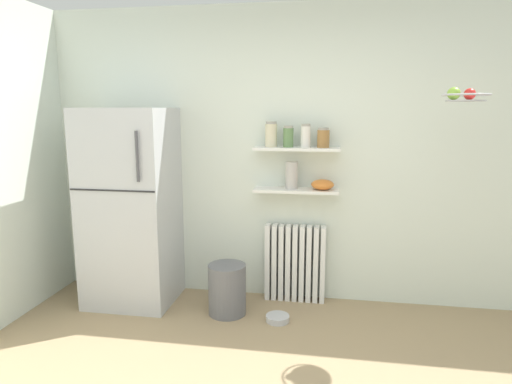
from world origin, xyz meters
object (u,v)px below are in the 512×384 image
at_px(refrigerator, 131,207).
at_px(storage_jar_2, 306,136).
at_px(storage_jar_1, 288,137).
at_px(hanging_fruit_basket, 464,96).
at_px(vase, 292,175).
at_px(shelf_bowl, 323,185).
at_px(storage_jar_3, 323,138).
at_px(storage_jar_0, 271,134).
at_px(pet_food_bowl, 278,318).
at_px(radiator, 295,263).
at_px(trash_bin, 227,289).

xyz_separation_m(refrigerator, storage_jar_2, (1.51, 0.21, 0.63)).
bearing_deg(storage_jar_1, refrigerator, -171.29).
distance_m(storage_jar_2, hanging_fruit_basket, 1.24).
xyz_separation_m(storage_jar_2, vase, (-0.11, 0.00, -0.34)).
height_order(vase, shelf_bowl, vase).
xyz_separation_m(storage_jar_3, hanging_fruit_basket, (0.96, -0.47, 0.33)).
distance_m(storage_jar_0, pet_food_bowl, 1.54).
distance_m(storage_jar_3, vase, 0.42).
bearing_deg(radiator, storage_jar_0, -172.29).
bearing_deg(vase, storage_jar_3, 0.00).
distance_m(storage_jar_0, vase, 0.40).
height_order(radiator, hanging_fruit_basket, hanging_fruit_basket).
bearing_deg(storage_jar_1, storage_jar_3, 0.00).
bearing_deg(pet_food_bowl, radiator, 77.18).
xyz_separation_m(refrigerator, storage_jar_0, (1.22, 0.21, 0.64)).
bearing_deg(refrigerator, radiator, 9.44).
relative_size(storage_jar_2, shelf_bowl, 1.02).
xyz_separation_m(pet_food_bowl, hanging_fruit_basket, (1.29, -0.05, 1.78)).
distance_m(radiator, vase, 0.80).
height_order(radiator, storage_jar_3, storage_jar_3).
relative_size(radiator, storage_jar_1, 3.83).
height_order(storage_jar_1, storage_jar_3, storage_jar_1).
height_order(vase, trash_bin, vase).
relative_size(storage_jar_2, hanging_fruit_basket, 0.62).
bearing_deg(storage_jar_1, storage_jar_2, 0.00).
height_order(vase, pet_food_bowl, vase).
bearing_deg(vase, shelf_bowl, 0.00).
bearing_deg(trash_bin, shelf_bowl, 24.15).
bearing_deg(trash_bin, vase, 34.34).
height_order(storage_jar_3, trash_bin, storage_jar_3).
bearing_deg(storage_jar_3, storage_jar_1, 180.00).
bearing_deg(pet_food_bowl, storage_jar_1, 86.11).
distance_m(vase, hanging_fruit_basket, 1.46).
bearing_deg(storage_jar_3, trash_bin, -155.73).
distance_m(storage_jar_0, shelf_bowl, 0.62).
bearing_deg(radiator, refrigerator, -170.56).
height_order(storage_jar_3, shelf_bowl, storage_jar_3).
distance_m(radiator, hanging_fruit_basket, 1.94).
bearing_deg(radiator, storage_jar_1, -157.91).
height_order(radiator, pet_food_bowl, radiator).
xyz_separation_m(shelf_bowl, pet_food_bowl, (-0.33, -0.42, -1.05)).
distance_m(radiator, pet_food_bowl, 0.56).
height_order(refrigerator, pet_food_bowl, refrigerator).
bearing_deg(shelf_bowl, radiator, 172.44).
xyz_separation_m(storage_jar_3, shelf_bowl, (0.00, 0.00, -0.40)).
bearing_deg(shelf_bowl, hanging_fruit_basket, -25.97).
height_order(storage_jar_2, trash_bin, storage_jar_2).
xyz_separation_m(storage_jar_1, shelf_bowl, (0.30, 0.00, -0.41)).
bearing_deg(storage_jar_2, pet_food_bowl, -112.76).
height_order(storage_jar_1, hanging_fruit_basket, hanging_fruit_basket).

